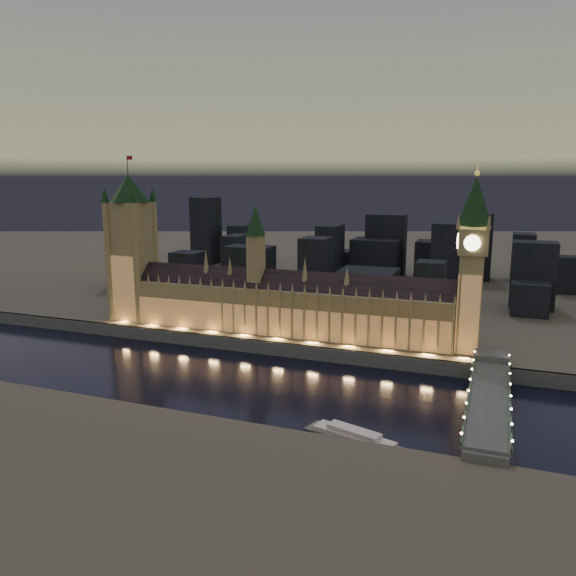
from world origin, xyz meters
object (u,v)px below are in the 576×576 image
(elizabeth_tower, at_px, (472,250))
(westminster_bridge, at_px, (489,401))
(palace_of_westminster, at_px, (285,304))
(river_boat, at_px, (354,436))
(victoria_tower, at_px, (131,240))

(elizabeth_tower, bearing_deg, westminster_bridge, -78.31)
(westminster_bridge, bearing_deg, palace_of_westminster, 151.73)
(palace_of_westminster, distance_m, river_boat, 133.44)
(palace_of_westminster, bearing_deg, river_boat, -56.89)
(elizabeth_tower, bearing_deg, palace_of_westminster, -179.91)
(palace_of_westminster, bearing_deg, victoria_tower, 179.91)
(elizabeth_tower, relative_size, westminster_bridge, 0.90)
(westminster_bridge, bearing_deg, elizabeth_tower, 101.69)
(river_boat, bearing_deg, victoria_tower, 148.84)
(palace_of_westminster, xyz_separation_m, westminster_bridge, (121.25, -65.20, -20.38))
(palace_of_westminster, height_order, river_boat, palace_of_westminster)
(victoria_tower, height_order, elizabeth_tower, victoria_tower)
(victoria_tower, bearing_deg, palace_of_westminster, -0.09)
(palace_of_westminster, relative_size, river_boat, 4.66)
(river_boat, bearing_deg, elizabeth_tower, 71.83)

